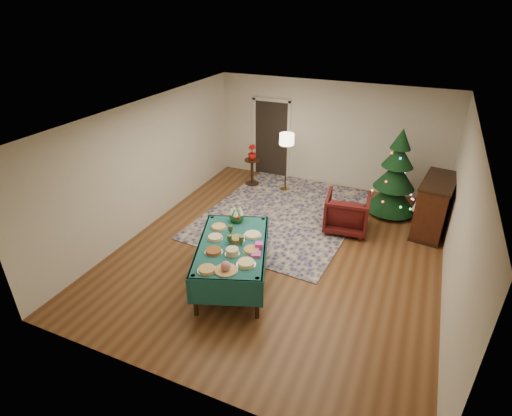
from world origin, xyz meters
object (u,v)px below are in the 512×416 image
at_px(gift_box, 259,245).
at_px(armchair, 347,211).
at_px(christmas_tree, 395,177).
at_px(piano, 434,206).
at_px(buffet_table, 232,251).
at_px(potted_plant, 252,155).
at_px(side_table, 252,172).
at_px(floor_lamp, 287,143).

bearing_deg(gift_box, armchair, 68.70).
xyz_separation_m(christmas_tree, piano, (0.89, -0.49, -0.33)).
xyz_separation_m(buffet_table, christmas_tree, (2.22, 3.74, 0.29)).
bearing_deg(christmas_tree, buffet_table, -120.71).
height_order(gift_box, potted_plant, potted_plant).
bearing_deg(gift_box, piano, 50.32).
distance_m(gift_box, piano, 4.14).
bearing_deg(side_table, piano, -8.57).
bearing_deg(side_table, christmas_tree, -3.02).
relative_size(floor_lamp, potted_plant, 3.78).
distance_m(armchair, side_table, 3.14).
xyz_separation_m(armchair, floor_lamp, (-1.89, 1.39, 0.83)).
bearing_deg(piano, potted_plant, 171.43).
bearing_deg(potted_plant, piano, -8.57).
height_order(gift_box, piano, piano).
relative_size(armchair, piano, 0.63).
distance_m(armchair, christmas_tree, 1.49).
bearing_deg(side_table, armchair, -25.91).
bearing_deg(floor_lamp, piano, -11.15).
xyz_separation_m(gift_box, piano, (2.64, 3.18, -0.24)).
distance_m(potted_plant, piano, 4.55).
bearing_deg(potted_plant, gift_box, -64.38).
xyz_separation_m(gift_box, armchair, (0.97, 2.49, -0.37)).
height_order(armchair, floor_lamp, floor_lamp).
height_order(floor_lamp, potted_plant, floor_lamp).
bearing_deg(potted_plant, armchair, -25.91).
distance_m(buffet_table, christmas_tree, 4.36).
distance_m(buffet_table, potted_plant, 4.17).
bearing_deg(christmas_tree, side_table, 176.98).
xyz_separation_m(gift_box, potted_plant, (-1.85, 3.86, -0.01)).
height_order(buffet_table, gift_box, gift_box).
relative_size(potted_plant, christmas_tree, 0.20).
relative_size(buffet_table, armchair, 2.48).
xyz_separation_m(potted_plant, piano, (4.49, -0.68, -0.24)).
relative_size(buffet_table, christmas_tree, 1.12).
distance_m(floor_lamp, piano, 3.69).
bearing_deg(piano, armchair, -157.45).
height_order(gift_box, armchair, armchair).
distance_m(floor_lamp, potted_plant, 1.04).
bearing_deg(floor_lamp, armchair, -36.46).
distance_m(armchair, piano, 1.81).
xyz_separation_m(side_table, potted_plant, (-0.00, 0.00, 0.48)).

